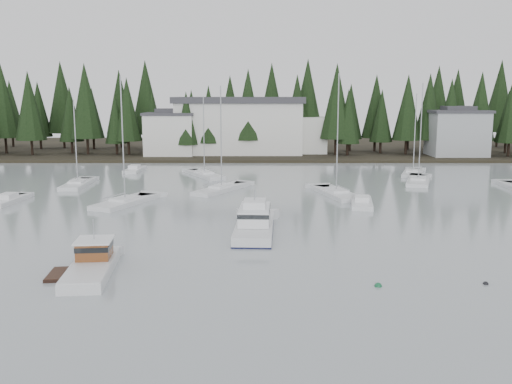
{
  "coord_description": "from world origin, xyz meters",
  "views": [
    {
      "loc": [
        -1.59,
        -29.08,
        11.73
      ],
      "look_at": [
        -1.63,
        25.16,
        2.5
      ],
      "focal_mm": 40.0,
      "sensor_mm": 36.0,
      "label": 1
    }
  ],
  "objects_px": {
    "sailboat_3": "(125,203)",
    "sailboat_11": "(336,195)",
    "sailboat_5": "(222,190)",
    "sailboat_10": "(204,176)",
    "harbor_inn": "(249,126)",
    "lobster_boat_brown": "(91,267)",
    "cabin_cruiser_center": "(254,226)",
    "runabout_1": "(362,204)",
    "house_west": "(170,133)",
    "sailboat_1": "(78,185)",
    "house_east_a": "(457,132)",
    "runabout_3": "(134,171)",
    "runabout_0": "(8,201)",
    "sailboat_2": "(413,174)",
    "sailboat_9": "(418,182)"
  },
  "relations": [
    {
      "from": "lobster_boat_brown",
      "to": "harbor_inn",
      "type": "bearing_deg",
      "value": -12.93
    },
    {
      "from": "sailboat_5",
      "to": "cabin_cruiser_center",
      "type": "bearing_deg",
      "value": -140.75
    },
    {
      "from": "lobster_boat_brown",
      "to": "cabin_cruiser_center",
      "type": "bearing_deg",
      "value": -49.46
    },
    {
      "from": "house_west",
      "to": "runabout_0",
      "type": "height_order",
      "value": "house_west"
    },
    {
      "from": "lobster_boat_brown",
      "to": "sailboat_9",
      "type": "relative_size",
      "value": 0.59
    },
    {
      "from": "harbor_inn",
      "to": "sailboat_11",
      "type": "distance_m",
      "value": 46.41
    },
    {
      "from": "house_east_a",
      "to": "runabout_3",
      "type": "relative_size",
      "value": 1.67
    },
    {
      "from": "sailboat_3",
      "to": "sailboat_11",
      "type": "height_order",
      "value": "sailboat_11"
    },
    {
      "from": "harbor_inn",
      "to": "sailboat_3",
      "type": "height_order",
      "value": "sailboat_3"
    },
    {
      "from": "sailboat_2",
      "to": "sailboat_9",
      "type": "xyz_separation_m",
      "value": [
        -1.39,
        -7.79,
        0.0
      ]
    },
    {
      "from": "sailboat_10",
      "to": "runabout_3",
      "type": "bearing_deg",
      "value": 39.31
    },
    {
      "from": "sailboat_1",
      "to": "runabout_0",
      "type": "relative_size",
      "value": 1.69
    },
    {
      "from": "sailboat_5",
      "to": "runabout_1",
      "type": "bearing_deg",
      "value": -92.56
    },
    {
      "from": "sailboat_10",
      "to": "runabout_1",
      "type": "bearing_deg",
      "value": -166.63
    },
    {
      "from": "sailboat_9",
      "to": "sailboat_11",
      "type": "height_order",
      "value": "sailboat_11"
    },
    {
      "from": "sailboat_1",
      "to": "sailboat_10",
      "type": "distance_m",
      "value": 18.24
    },
    {
      "from": "house_east_a",
      "to": "sailboat_1",
      "type": "bearing_deg",
      "value": -151.27
    },
    {
      "from": "sailboat_11",
      "to": "runabout_3",
      "type": "bearing_deg",
      "value": 39.09
    },
    {
      "from": "sailboat_2",
      "to": "sailboat_11",
      "type": "relative_size",
      "value": 0.85
    },
    {
      "from": "house_east_a",
      "to": "sailboat_10",
      "type": "height_order",
      "value": "sailboat_10"
    },
    {
      "from": "house_west",
      "to": "sailboat_10",
      "type": "xyz_separation_m",
      "value": [
        8.77,
        -25.27,
        -4.59
      ]
    },
    {
      "from": "cabin_cruiser_center",
      "to": "runabout_3",
      "type": "relative_size",
      "value": 1.62
    },
    {
      "from": "sailboat_9",
      "to": "runabout_1",
      "type": "height_order",
      "value": "sailboat_9"
    },
    {
      "from": "house_east_a",
      "to": "sailboat_3",
      "type": "relative_size",
      "value": 0.74
    },
    {
      "from": "harbor_inn",
      "to": "sailboat_1",
      "type": "relative_size",
      "value": 2.52
    },
    {
      "from": "house_east_a",
      "to": "sailboat_10",
      "type": "distance_m",
      "value": 51.56
    },
    {
      "from": "sailboat_5",
      "to": "runabout_3",
      "type": "xyz_separation_m",
      "value": [
        -14.66,
        18.02,
        0.06
      ]
    },
    {
      "from": "harbor_inn",
      "to": "sailboat_9",
      "type": "height_order",
      "value": "sailboat_9"
    },
    {
      "from": "sailboat_5",
      "to": "sailboat_10",
      "type": "xyz_separation_m",
      "value": [
        -3.31,
        13.0,
        -0.01
      ]
    },
    {
      "from": "sailboat_1",
      "to": "sailboat_3",
      "type": "bearing_deg",
      "value": -145.34
    },
    {
      "from": "sailboat_9",
      "to": "runabout_1",
      "type": "distance_m",
      "value": 19.42
    },
    {
      "from": "sailboat_3",
      "to": "lobster_boat_brown",
      "type": "bearing_deg",
      "value": -149.81
    },
    {
      "from": "sailboat_2",
      "to": "house_west",
      "type": "bearing_deg",
      "value": 78.45
    },
    {
      "from": "house_west",
      "to": "runabout_1",
      "type": "relative_size",
      "value": 1.39
    },
    {
      "from": "lobster_boat_brown",
      "to": "sailboat_3",
      "type": "xyz_separation_m",
      "value": [
        -3.28,
        24.48,
        -0.37
      ]
    },
    {
      "from": "sailboat_2",
      "to": "sailboat_11",
      "type": "distance_m",
      "value": 22.54
    },
    {
      "from": "runabout_0",
      "to": "runabout_1",
      "type": "height_order",
      "value": "same"
    },
    {
      "from": "runabout_0",
      "to": "runabout_1",
      "type": "relative_size",
      "value": 1.01
    },
    {
      "from": "lobster_boat_brown",
      "to": "runabout_1",
      "type": "xyz_separation_m",
      "value": [
        22.41,
        23.83,
        -0.31
      ]
    },
    {
      "from": "house_east_a",
      "to": "cabin_cruiser_center",
      "type": "relative_size",
      "value": 1.03
    },
    {
      "from": "sailboat_10",
      "to": "runabout_0",
      "type": "bearing_deg",
      "value": 109.58
    },
    {
      "from": "sailboat_1",
      "to": "runabout_0",
      "type": "xyz_separation_m",
      "value": [
        -4.11,
        -11.73,
        0.07
      ]
    },
    {
      "from": "runabout_1",
      "to": "sailboat_2",
      "type": "bearing_deg",
      "value": -17.99
    },
    {
      "from": "sailboat_2",
      "to": "runabout_1",
      "type": "height_order",
      "value": "sailboat_2"
    },
    {
      "from": "sailboat_1",
      "to": "sailboat_11",
      "type": "height_order",
      "value": "sailboat_11"
    },
    {
      "from": "house_east_a",
      "to": "harbor_inn",
      "type": "distance_m",
      "value": 39.21
    },
    {
      "from": "sailboat_2",
      "to": "runabout_3",
      "type": "distance_m",
      "value": 42.54
    },
    {
      "from": "sailboat_11",
      "to": "runabout_0",
      "type": "xyz_separation_m",
      "value": [
        -36.99,
        -4.74,
        0.05
      ]
    },
    {
      "from": "lobster_boat_brown",
      "to": "sailboat_1",
      "type": "height_order",
      "value": "sailboat_1"
    },
    {
      "from": "sailboat_2",
      "to": "sailboat_11",
      "type": "height_order",
      "value": "sailboat_11"
    }
  ]
}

